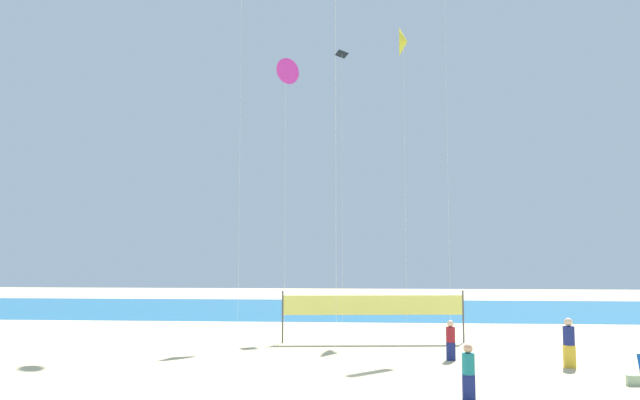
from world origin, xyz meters
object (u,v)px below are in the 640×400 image
at_px(beachgoer_teal_shirt, 468,370).
at_px(beachgoer_maroon_shirt, 451,339).
at_px(volleyball_net, 373,307).
at_px(kite_black_diamond, 342,57).
at_px(kite_yellow_delta, 403,42).
at_px(kite_magenta_delta, 286,72).
at_px(beach_handbag, 634,380).
at_px(beachgoer_navy_shirt, 569,341).

distance_m(beachgoer_teal_shirt, beachgoer_maroon_shirt, 6.76).
distance_m(beachgoer_maroon_shirt, volleyball_net, 5.64).
relative_size(kite_black_diamond, kite_yellow_delta, 0.94).
xyz_separation_m(beachgoer_teal_shirt, kite_magenta_delta, (-7.25, 15.74, 13.35)).
bearing_deg(beach_handbag, beachgoer_navy_shirt, 107.82).
relative_size(beachgoer_teal_shirt, beach_handbag, 3.88).
relative_size(kite_magenta_delta, kite_yellow_delta, 0.84).
distance_m(volleyball_net, kite_yellow_delta, 17.18).
xyz_separation_m(beachgoer_navy_shirt, kite_yellow_delta, (-4.95, 13.69, 15.96)).
distance_m(beachgoer_teal_shirt, kite_yellow_delta, 24.98).
bearing_deg(beachgoer_maroon_shirt, beach_handbag, -162.12).
height_order(beachgoer_teal_shirt, kite_black_diamond, kite_black_diamond).
bearing_deg(volleyball_net, beachgoer_navy_shirt, -41.17).
relative_size(beachgoer_navy_shirt, beachgoer_maroon_shirt, 1.16).
height_order(beachgoer_teal_shirt, kite_magenta_delta, kite_magenta_delta).
bearing_deg(kite_yellow_delta, beachgoer_teal_shirt, -88.42).
bearing_deg(volleyball_net, beachgoer_teal_shirt, -77.58).
bearing_deg(kite_yellow_delta, kite_magenta_delta, -153.36).
xyz_separation_m(beachgoer_navy_shirt, beach_handbag, (0.98, -3.04, -0.79)).
bearing_deg(beachgoer_teal_shirt, beachgoer_navy_shirt, 78.05).
relative_size(beachgoer_teal_shirt, volleyball_net, 0.18).
relative_size(beachgoer_navy_shirt, beach_handbag, 4.45).
bearing_deg(beach_handbag, kite_yellow_delta, 109.51).
bearing_deg(beach_handbag, beachgoer_teal_shirt, -156.21).
height_order(kite_black_diamond, kite_yellow_delta, kite_yellow_delta).
height_order(beachgoer_teal_shirt, volleyball_net, volleyball_net).
bearing_deg(kite_black_diamond, beachgoer_teal_shirt, -77.92).
relative_size(beachgoer_navy_shirt, kite_magenta_delta, 0.12).
distance_m(beachgoer_navy_shirt, beachgoer_teal_shirt, 6.99).
bearing_deg(kite_magenta_delta, beach_handbag, -46.57).
bearing_deg(kite_yellow_delta, beachgoer_navy_shirt, -70.12).
xyz_separation_m(beachgoer_maroon_shirt, kite_magenta_delta, (-7.64, 8.99, 13.36)).
bearing_deg(beachgoer_teal_shirt, kite_black_diamond, 129.37).
bearing_deg(kite_yellow_delta, beachgoer_maroon_shirt, -85.76).
bearing_deg(beachgoer_maroon_shirt, beachgoer_teal_shirt, 145.67).
relative_size(beach_handbag, kite_black_diamond, 0.02).
distance_m(kite_magenta_delta, kite_yellow_delta, 8.00).
bearing_deg(beachgoer_teal_shirt, volleyball_net, 129.71).
bearing_deg(kite_black_diamond, volleyball_net, -78.38).
height_order(beachgoer_maroon_shirt, kite_magenta_delta, kite_magenta_delta).
relative_size(beachgoer_teal_shirt, kite_magenta_delta, 0.10).
height_order(kite_magenta_delta, kite_yellow_delta, kite_yellow_delta).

